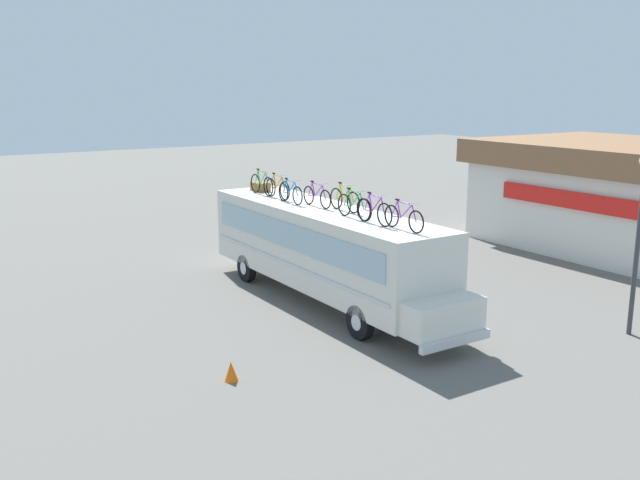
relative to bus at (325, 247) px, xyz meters
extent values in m
plane|color=#605E59|center=(-0.17, 0.00, -1.87)|extent=(120.00, 120.00, 0.00)
cube|color=silver|center=(-0.17, 0.00, 0.05)|extent=(11.10, 2.53, 2.53)
cube|color=silver|center=(5.84, 0.00, -0.76)|extent=(0.90, 2.32, 0.92)
cube|color=#99B7C6|center=(-0.17, -1.28, 0.50)|extent=(10.21, 0.04, 0.84)
cube|color=#99B7C6|center=(-0.17, 1.28, 0.50)|extent=(10.21, 0.04, 0.84)
cube|color=silver|center=(-0.17, -1.28, -0.46)|extent=(10.66, 0.03, 0.12)
cube|color=silver|center=(-0.17, 1.28, -0.46)|extent=(10.66, 0.03, 0.12)
cube|color=silver|center=(6.35, 0.00, -1.30)|extent=(0.16, 2.40, 0.24)
cylinder|color=black|center=(3.61, -1.12, -1.36)|extent=(1.02, 0.28, 1.02)
cylinder|color=silver|center=(3.61, -1.12, -1.36)|extent=(0.46, 0.30, 0.46)
cylinder|color=black|center=(3.61, 1.12, -1.36)|extent=(1.02, 0.28, 1.02)
cylinder|color=silver|center=(3.61, 1.12, -1.36)|extent=(0.46, 0.30, 0.46)
cylinder|color=black|center=(-3.61, -1.12, -1.36)|extent=(1.02, 0.28, 1.02)
cylinder|color=silver|center=(-3.61, -1.12, -1.36)|extent=(0.46, 0.30, 0.46)
cylinder|color=black|center=(-3.61, 1.12, -1.36)|extent=(1.02, 0.28, 1.02)
cylinder|color=silver|center=(-3.61, 1.12, -1.36)|extent=(0.46, 0.30, 0.46)
cube|color=olive|center=(-4.63, 0.05, 1.48)|extent=(0.75, 0.50, 0.34)
torus|color=black|center=(-4.32, -0.31, 1.67)|extent=(0.72, 0.04, 0.72)
torus|color=black|center=(-3.30, -0.31, 1.67)|extent=(0.72, 0.04, 0.72)
cylinder|color=green|center=(-4.02, -0.31, 1.94)|extent=(0.20, 0.04, 0.52)
cylinder|color=green|center=(-3.71, -0.31, 1.92)|extent=(0.47, 0.04, 0.50)
cylinder|color=green|center=(-3.79, -0.31, 2.18)|extent=(0.61, 0.04, 0.07)
cylinder|color=green|center=(-4.13, -0.31, 1.68)|extent=(0.39, 0.03, 0.05)
cylinder|color=green|center=(-4.21, -0.31, 1.93)|extent=(0.25, 0.03, 0.54)
cylinder|color=green|center=(-3.39, -0.31, 1.91)|extent=(0.21, 0.03, 0.50)
cylinder|color=silver|center=(-3.49, -0.31, 2.21)|extent=(0.03, 0.44, 0.03)
ellipsoid|color=black|center=(-4.10, -0.31, 2.23)|extent=(0.20, 0.08, 0.06)
torus|color=black|center=(-3.22, -0.25, 1.65)|extent=(0.68, 0.04, 0.68)
torus|color=black|center=(-2.20, -0.25, 1.65)|extent=(0.68, 0.04, 0.68)
cylinder|color=orange|center=(-2.92, -0.25, 1.91)|extent=(0.20, 0.04, 0.49)
cylinder|color=orange|center=(-2.61, -0.25, 1.89)|extent=(0.48, 0.04, 0.47)
cylinder|color=orange|center=(-2.69, -0.25, 2.13)|extent=(0.62, 0.04, 0.07)
cylinder|color=orange|center=(-3.03, -0.25, 1.66)|extent=(0.39, 0.03, 0.05)
cylinder|color=orange|center=(-3.11, -0.25, 1.90)|extent=(0.25, 0.03, 0.51)
cylinder|color=orange|center=(-2.29, -0.25, 1.88)|extent=(0.21, 0.03, 0.48)
cylinder|color=silver|center=(-2.38, -0.25, 2.16)|extent=(0.03, 0.44, 0.03)
ellipsoid|color=black|center=(-3.00, -0.25, 2.19)|extent=(0.20, 0.08, 0.06)
torus|color=black|center=(-2.03, -0.40, 1.63)|extent=(0.65, 0.04, 0.65)
torus|color=black|center=(-1.07, -0.40, 1.63)|extent=(0.65, 0.04, 0.65)
cylinder|color=#197FDB|center=(-1.74, -0.40, 1.88)|extent=(0.19, 0.04, 0.46)
cylinder|color=#197FDB|center=(-1.45, -0.40, 1.86)|extent=(0.45, 0.04, 0.44)
cylinder|color=#197FDB|center=(-1.53, -0.40, 2.09)|extent=(0.58, 0.04, 0.07)
cylinder|color=#197FDB|center=(-1.85, -0.40, 1.64)|extent=(0.37, 0.03, 0.05)
cylinder|color=#197FDB|center=(-1.92, -0.40, 1.87)|extent=(0.24, 0.03, 0.48)
cylinder|color=#197FDB|center=(-1.15, -0.40, 1.85)|extent=(0.20, 0.03, 0.45)
cylinder|color=silver|center=(-1.24, -0.40, 2.12)|extent=(0.03, 0.44, 0.03)
ellipsoid|color=black|center=(-1.82, -0.40, 2.14)|extent=(0.20, 0.08, 0.06)
torus|color=black|center=(-0.98, -0.01, 1.63)|extent=(0.64, 0.04, 0.64)
torus|color=black|center=(0.07, -0.01, 1.63)|extent=(0.64, 0.04, 0.64)
cylinder|color=purple|center=(-0.67, -0.01, 1.87)|extent=(0.20, 0.04, 0.46)
cylinder|color=purple|center=(-0.35, -0.01, 1.86)|extent=(0.49, 0.04, 0.44)
cylinder|color=purple|center=(-0.43, -0.01, 2.08)|extent=(0.63, 0.04, 0.07)
cylinder|color=purple|center=(-0.78, -0.01, 1.64)|extent=(0.40, 0.03, 0.05)
cylinder|color=purple|center=(-0.87, -0.01, 1.86)|extent=(0.26, 0.03, 0.48)
cylinder|color=purple|center=(-0.02, -0.01, 1.85)|extent=(0.22, 0.03, 0.45)
cylinder|color=silver|center=(-0.12, -0.01, 2.12)|extent=(0.03, 0.44, 0.03)
ellipsoid|color=black|center=(-0.75, -0.01, 2.14)|extent=(0.20, 0.08, 0.06)
torus|color=black|center=(0.25, 0.30, 1.66)|extent=(0.70, 0.04, 0.70)
torus|color=black|center=(1.21, 0.30, 1.66)|extent=(0.70, 0.04, 0.70)
cylinder|color=#B2B20C|center=(0.54, 0.30, 1.92)|extent=(0.19, 0.04, 0.50)
cylinder|color=#B2B20C|center=(0.83, 0.30, 1.90)|extent=(0.45, 0.04, 0.48)
cylinder|color=#B2B20C|center=(0.75, 0.30, 2.15)|extent=(0.58, 0.04, 0.07)
cylinder|color=#B2B20C|center=(0.43, 0.30, 1.67)|extent=(0.37, 0.03, 0.05)
cylinder|color=#B2B20C|center=(0.35, 0.30, 1.91)|extent=(0.24, 0.03, 0.52)
cylinder|color=#B2B20C|center=(1.13, 0.30, 1.89)|extent=(0.20, 0.03, 0.49)
cylinder|color=silver|center=(1.04, 0.30, 2.18)|extent=(0.03, 0.44, 0.03)
ellipsoid|color=black|center=(0.46, 0.30, 2.20)|extent=(0.20, 0.08, 0.06)
torus|color=black|center=(1.42, -0.19, 1.66)|extent=(0.70, 0.04, 0.70)
torus|color=black|center=(2.44, -0.19, 1.66)|extent=(0.70, 0.04, 0.70)
cylinder|color=green|center=(1.73, -0.19, 1.92)|extent=(0.20, 0.04, 0.50)
cylinder|color=green|center=(2.03, -0.19, 1.90)|extent=(0.47, 0.04, 0.48)
cylinder|color=green|center=(1.95, -0.19, 2.15)|extent=(0.61, 0.04, 0.07)
cylinder|color=green|center=(1.61, -0.19, 1.67)|extent=(0.39, 0.03, 0.05)
cylinder|color=green|center=(1.53, -0.19, 1.91)|extent=(0.25, 0.03, 0.52)
cylinder|color=green|center=(2.35, -0.19, 1.89)|extent=(0.21, 0.03, 0.49)
cylinder|color=silver|center=(2.26, -0.19, 2.18)|extent=(0.03, 0.44, 0.03)
ellipsoid|color=black|center=(1.65, -0.19, 2.20)|extent=(0.20, 0.08, 0.06)
torus|color=black|center=(2.51, -0.20, 1.66)|extent=(0.70, 0.04, 0.70)
torus|color=black|center=(3.47, -0.20, 1.66)|extent=(0.70, 0.04, 0.70)
cylinder|color=purple|center=(2.80, -0.20, 1.92)|extent=(0.19, 0.04, 0.50)
cylinder|color=purple|center=(3.09, -0.20, 1.91)|extent=(0.45, 0.04, 0.48)
cylinder|color=purple|center=(3.01, -0.20, 2.15)|extent=(0.58, 0.04, 0.07)
cylinder|color=purple|center=(2.70, -0.20, 1.67)|extent=(0.37, 0.03, 0.05)
cylinder|color=purple|center=(2.62, -0.20, 1.91)|extent=(0.24, 0.03, 0.52)
cylinder|color=purple|center=(3.39, -0.20, 1.90)|extent=(0.20, 0.03, 0.49)
cylinder|color=silver|center=(3.30, -0.20, 2.19)|extent=(0.03, 0.44, 0.03)
ellipsoid|color=black|center=(2.72, -0.20, 2.21)|extent=(0.20, 0.08, 0.06)
torus|color=black|center=(3.59, -0.04, 1.63)|extent=(0.65, 0.04, 0.65)
torus|color=black|center=(4.66, -0.04, 1.63)|extent=(0.65, 0.04, 0.65)
cylinder|color=purple|center=(3.91, -0.04, 1.88)|extent=(0.21, 0.04, 0.46)
cylinder|color=purple|center=(4.23, -0.04, 1.86)|extent=(0.50, 0.04, 0.44)
cylinder|color=purple|center=(4.15, -0.04, 2.08)|extent=(0.65, 0.04, 0.07)
cylinder|color=purple|center=(3.79, -0.04, 1.64)|extent=(0.41, 0.03, 0.05)
cylinder|color=purple|center=(3.71, -0.04, 1.87)|extent=(0.26, 0.03, 0.48)
cylinder|color=purple|center=(4.57, -0.04, 1.85)|extent=(0.22, 0.03, 0.45)
cylinder|color=silver|center=(4.47, -0.04, 2.12)|extent=(0.03, 0.44, 0.03)
ellipsoid|color=black|center=(3.83, -0.04, 2.14)|extent=(0.20, 0.08, 0.06)
cube|color=silver|center=(1.02, 15.78, -0.06)|extent=(12.20, 8.58, 3.61)
cube|color=red|center=(1.02, 11.38, 0.73)|extent=(7.32, 0.16, 0.70)
cone|color=orange|center=(4.27, -5.52, -1.62)|extent=(0.34, 0.34, 0.50)
cylinder|color=#38383D|center=(7.55, 5.79, 0.63)|extent=(0.14, 0.14, 4.99)
camera|label=1|loc=(18.99, -12.34, 5.28)|focal=39.10mm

